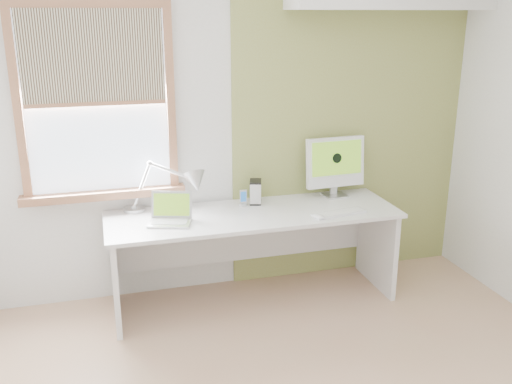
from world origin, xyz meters
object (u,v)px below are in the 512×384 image
object	(u,v)px
desk_lamp	(184,185)
laptop	(171,215)
desk	(251,234)
external_drive	(256,192)
imac	(335,163)

from	to	relation	value
desk_lamp	laptop	world-z (taller)	desk_lamp
desk	desk_lamp	size ratio (longest dim) A/B	3.31
desk	external_drive	distance (m)	0.34
desk	laptop	bearing A→B (deg)	-172.15
laptop	desk_lamp	bearing A→B (deg)	57.69
laptop	imac	bearing A→B (deg)	10.51
external_drive	imac	world-z (taller)	imac
external_drive	imac	xyz separation A→B (m)	(0.68, 0.01, 0.18)
laptop	external_drive	world-z (taller)	laptop
desk_lamp	laptop	xyz separation A→B (m)	(-0.13, -0.21, -0.15)
imac	laptop	bearing A→B (deg)	-169.49
desk	laptop	world-z (taller)	laptop
external_drive	laptop	bearing A→B (deg)	-160.92
desk_lamp	external_drive	size ratio (longest dim) A/B	3.59
desk_lamp	external_drive	bearing A→B (deg)	3.08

